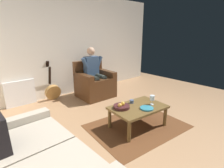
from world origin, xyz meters
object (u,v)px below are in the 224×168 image
fruit_bowl (122,106)px  guitar (53,91)px  wine_glass_near (152,98)px  armchair (94,84)px  candle_jar (132,101)px  person_seated (94,71)px  coffee_table (138,109)px  decorative_dish (147,108)px

fruit_bowl → guitar: bearing=-81.4°
wine_glass_near → guitar: bearing=-70.5°
armchair → candle_jar: bearing=80.4°
armchair → person_seated: person_seated is taller
coffee_table → wine_glass_near: 0.32m
wine_glass_near → person_seated: bearing=-92.8°
wine_glass_near → decorative_dish: (0.22, 0.06, -0.11)m
fruit_bowl → decorative_dish: fruit_bowl is taller
guitar → fruit_bowl: 2.16m
person_seated → guitar: bearing=-26.1°
person_seated → decorative_dish: (0.31, 1.94, -0.28)m
person_seated → candle_jar: 1.65m
candle_jar → guitar: bearing=-73.5°
coffee_table → guitar: size_ratio=1.05×
person_seated → wine_glass_near: (0.09, 1.89, -0.18)m
guitar → armchair: bearing=152.4°
coffee_table → person_seated: bearing=-100.9°
decorative_dish → fruit_bowl: bearing=-45.5°
guitar → candle_jar: (-0.62, 2.09, 0.20)m
wine_glass_near → decorative_dish: 0.25m
person_seated → guitar: 1.15m
armchair → decorative_dish: (0.31, 1.94, 0.07)m
armchair → coffee_table: 1.81m
wine_glass_near → fruit_bowl: size_ratio=0.63×
armchair → candle_jar: 1.63m
wine_glass_near → fruit_bowl: bearing=-25.6°
wine_glass_near → candle_jar: (0.22, -0.29, -0.09)m
armchair → wine_glass_near: (0.09, 1.89, 0.18)m
wine_glass_near → fruit_bowl: wine_glass_near is taller
coffee_table → candle_jar: candle_jar is taller
person_seated → fruit_bowl: (0.61, 1.64, -0.26)m
decorative_dish → guitar: bearing=-75.7°
wine_glass_near → coffee_table: bearing=-22.8°
coffee_table → guitar: bearing=-75.4°
armchair → person_seated: size_ratio=0.72×
coffee_table → fruit_bowl: size_ratio=3.64×
armchair → decorative_dish: 1.97m
wine_glass_near → candle_jar: bearing=-52.4°
person_seated → wine_glass_near: 1.90m
person_seated → coffee_table: 1.85m
guitar → candle_jar: size_ratio=12.86×
armchair → person_seated: bearing=90.0°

